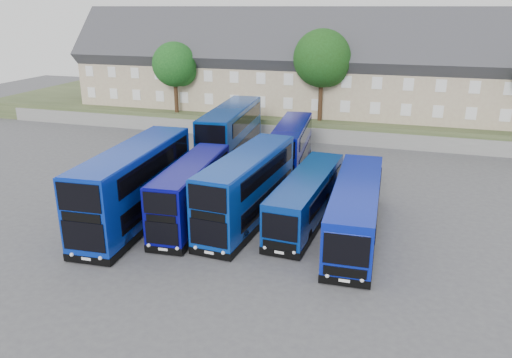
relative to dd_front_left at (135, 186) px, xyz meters
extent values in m
plane|color=#4A494F|center=(5.47, -1.10, -2.39)|extent=(120.00, 120.00, 0.00)
cube|color=slate|center=(5.47, 22.90, -1.64)|extent=(70.00, 0.40, 1.50)
cube|color=#3D4B2A|center=(5.47, 32.90, -1.39)|extent=(80.00, 20.00, 2.00)
cube|color=tan|center=(-18.53, 28.90, 2.61)|extent=(6.00, 8.00, 6.00)
cube|color=#313136|center=(-18.53, 28.90, 5.61)|extent=(6.00, 10.40, 10.40)
cube|color=brown|center=(-17.03, 28.90, 9.45)|extent=(0.60, 0.90, 1.40)
cube|color=tan|center=(-12.53, 28.90, 2.61)|extent=(6.00, 8.00, 6.00)
cube|color=#313136|center=(-12.53, 28.90, 5.61)|extent=(6.00, 10.40, 10.40)
cube|color=brown|center=(-11.03, 28.90, 9.45)|extent=(0.60, 0.90, 1.40)
cube|color=tan|center=(-6.53, 28.90, 2.61)|extent=(6.00, 8.00, 6.00)
cube|color=#313136|center=(-6.53, 28.90, 5.61)|extent=(6.00, 10.40, 10.40)
cube|color=brown|center=(-5.03, 28.90, 9.45)|extent=(0.60, 0.90, 1.40)
cube|color=tan|center=(-0.53, 28.90, 2.61)|extent=(6.00, 8.00, 6.00)
cube|color=#313136|center=(-0.53, 28.90, 5.61)|extent=(6.00, 10.40, 10.40)
cube|color=brown|center=(0.97, 28.90, 9.45)|extent=(0.60, 0.90, 1.40)
cube|color=tan|center=(5.47, 28.90, 2.61)|extent=(6.00, 8.00, 6.00)
cube|color=#313136|center=(5.47, 28.90, 5.61)|extent=(6.00, 10.40, 10.40)
cube|color=brown|center=(6.97, 28.90, 9.45)|extent=(0.60, 0.90, 1.40)
cube|color=tan|center=(11.47, 28.90, 2.61)|extent=(6.00, 8.00, 6.00)
cube|color=#313136|center=(11.47, 28.90, 5.61)|extent=(6.00, 10.40, 10.40)
cube|color=brown|center=(12.97, 28.90, 9.45)|extent=(0.60, 0.90, 1.40)
cube|color=tan|center=(17.47, 28.90, 2.61)|extent=(6.00, 8.00, 6.00)
cube|color=#313136|center=(17.47, 28.90, 5.61)|extent=(6.00, 10.40, 10.40)
cube|color=brown|center=(18.97, 28.90, 9.45)|extent=(0.60, 0.90, 1.40)
cube|color=tan|center=(23.47, 28.90, 2.61)|extent=(6.00, 8.00, 6.00)
cube|color=#313136|center=(23.47, 28.90, 5.61)|extent=(6.00, 10.40, 10.40)
cube|color=#08289F|center=(0.00, 0.02, 0.21)|extent=(3.49, 12.29, 4.51)
cube|color=black|center=(0.00, 0.02, -2.09)|extent=(3.53, 12.33, 0.45)
cube|color=black|center=(0.37, -6.07, -0.68)|extent=(2.46, 0.21, 1.66)
cube|color=black|center=(0.37, -6.07, 1.53)|extent=(2.46, 0.21, 1.55)
cylinder|color=black|center=(-0.99, -3.92, -1.89)|extent=(0.36, 1.02, 1.00)
cube|color=#070678|center=(3.45, 1.04, -0.26)|extent=(2.90, 9.88, 3.55)
cube|color=black|center=(3.45, 1.04, -2.09)|extent=(2.95, 9.92, 0.45)
cube|color=black|center=(3.80, -3.85, -1.02)|extent=(1.91, 0.20, 1.33)
cube|color=black|center=(3.80, -3.85, 0.76)|extent=(1.91, 0.20, 1.24)
cylinder|color=black|center=(2.68, -1.70, -1.89)|extent=(0.37, 1.02, 1.00)
cube|color=#083094|center=(6.83, 2.11, 0.01)|extent=(3.37, 11.28, 4.10)
cube|color=black|center=(6.83, 2.11, -2.09)|extent=(3.42, 11.33, 0.45)
cube|color=black|center=(6.41, -3.47, -0.82)|extent=(2.23, 0.23, 1.52)
cube|color=black|center=(6.41, -3.47, 1.20)|extent=(2.23, 0.23, 1.42)
cylinder|color=black|center=(5.47, -1.16, -1.89)|extent=(0.38, 1.02, 1.00)
cube|color=navy|center=(1.34, 14.37, 0.20)|extent=(3.65, 12.24, 4.48)
cube|color=black|center=(1.34, 14.37, -2.09)|extent=(3.69, 12.28, 0.45)
cube|color=black|center=(1.80, 8.33, -0.69)|extent=(2.44, 0.25, 1.65)
cube|color=black|center=(1.80, 8.33, 1.51)|extent=(2.44, 0.25, 1.54)
cylinder|color=black|center=(0.41, 10.46, -1.89)|extent=(0.38, 1.02, 1.00)
cube|color=#06097B|center=(7.10, 13.12, -0.20)|extent=(3.16, 10.24, 3.68)
cube|color=black|center=(7.10, 13.12, -2.09)|extent=(3.20, 10.28, 0.45)
cube|color=black|center=(7.54, 8.07, -0.97)|extent=(1.99, 0.23, 1.37)
cube|color=black|center=(7.54, 8.07, 0.86)|extent=(1.99, 0.23, 1.28)
cylinder|color=black|center=(6.36, 10.21, -1.89)|extent=(0.39, 1.02, 1.00)
cube|color=navy|center=(10.45, 3.29, -0.68)|extent=(3.03, 11.29, 2.72)
cube|color=black|center=(10.45, 3.29, -2.09)|extent=(3.08, 11.33, 0.45)
cube|color=black|center=(10.09, -2.31, -0.48)|extent=(2.02, 0.19, 1.49)
cylinder|color=black|center=(9.22, -0.02, -1.89)|extent=(0.36, 1.02, 1.00)
cube|color=#091BA5|center=(13.70, 1.86, -0.53)|extent=(2.97, 12.30, 3.01)
cube|color=black|center=(13.70, 1.86, -2.09)|extent=(3.01, 12.34, 0.45)
cube|color=black|center=(13.91, -4.27, -0.30)|extent=(2.25, 0.14, 1.63)
cylinder|color=black|center=(12.71, -2.08, -1.89)|extent=(0.33, 1.01, 1.00)
cylinder|color=#382314|center=(-8.53, 23.90, 1.49)|extent=(0.44, 0.44, 3.75)
sphere|color=#114015|center=(-8.53, 23.90, 4.86)|extent=(4.80, 4.80, 4.80)
sphere|color=#114015|center=(-7.93, 24.30, 4.11)|extent=(3.30, 3.30, 3.30)
cylinder|color=#382314|center=(7.47, 24.40, 1.86)|extent=(0.44, 0.44, 4.50)
sphere|color=#17380F|center=(7.47, 24.40, 5.91)|extent=(5.76, 5.76, 5.76)
sphere|color=#17380F|center=(8.07, 24.80, 5.01)|extent=(3.96, 3.96, 3.96)
camera|label=1|loc=(16.06, -26.18, 10.83)|focal=35.00mm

